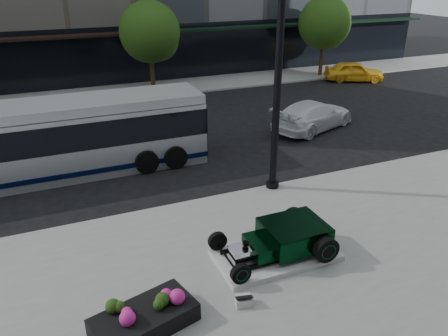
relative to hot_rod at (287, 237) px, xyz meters
name	(u,v)px	position (x,y,z in m)	size (l,w,h in m)	color
ground	(211,174)	(0.07, 6.06, -0.70)	(120.00, 120.00, 0.00)	black
sidewalk_far	(135,91)	(0.07, 20.06, -0.64)	(70.00, 4.00, 0.12)	gray
street_trees	(152,34)	(1.21, 19.14, 3.07)	(29.80, 3.80, 5.70)	black
display_plinth	(276,254)	(-0.33, 0.00, -0.50)	(3.40, 1.80, 0.15)	silver
hot_rod	(287,237)	(0.00, 0.00, 0.00)	(3.22, 2.00, 0.81)	black
info_plaque	(244,300)	(-1.98, -1.40, -0.45)	(0.45, 0.38, 0.31)	silver
lamppost	(278,83)	(1.67, 3.86, 3.33)	(0.46, 0.46, 8.45)	black
flower_planter	(144,318)	(-4.36, -1.20, -0.30)	(2.51, 1.71, 0.75)	black
transit_bus	(51,139)	(-5.66, 8.43, 0.79)	(12.12, 2.88, 2.92)	silver
white_sedan	(313,115)	(6.84, 9.09, 0.03)	(2.04, 5.02, 1.46)	white
yellow_taxi	(354,71)	(15.45, 16.83, 0.01)	(1.68, 4.17, 1.42)	yellow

